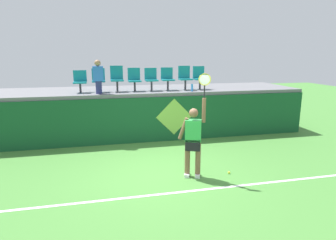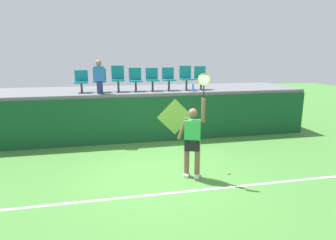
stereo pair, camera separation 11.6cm
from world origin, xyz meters
name	(u,v)px [view 1 (the left image)]	position (x,y,z in m)	size (l,w,h in m)	color
ground_plane	(164,174)	(0.00, 0.00, 0.00)	(40.00, 40.00, 0.00)	#478438
court_back_wall	(147,120)	(0.00, 2.87, 0.78)	(11.90, 0.20, 1.56)	#144C28
spectator_platform	(141,91)	(0.00, 4.19, 1.62)	(11.90, 2.74, 0.12)	slate
court_baseline_stripe	(174,193)	(0.00, -1.03, 0.00)	(10.71, 0.08, 0.01)	white
tennis_player	(193,139)	(0.66, -0.28, 0.98)	(0.72, 0.38, 2.54)	white
tennis_ball	(229,173)	(1.61, -0.34, 0.03)	(0.07, 0.07, 0.07)	#D1E533
water_bottle	(192,88)	(1.67, 3.06, 1.81)	(0.07, 0.07, 0.26)	#338CE5
stadium_chair_0	(80,80)	(-2.15, 3.63, 2.09)	(0.44, 0.42, 0.75)	#38383D
stadium_chair_1	(99,79)	(-1.53, 3.63, 2.13)	(0.44, 0.42, 0.81)	#38383D
stadium_chair_2	(117,77)	(-0.91, 3.64, 2.17)	(0.44, 0.42, 0.90)	#38383D
stadium_chair_3	(134,79)	(-0.30, 3.64, 2.12)	(0.44, 0.42, 0.82)	#38383D
stadium_chair_4	(151,78)	(0.31, 3.63, 2.12)	(0.44, 0.42, 0.81)	#38383D
stadium_chair_5	(167,78)	(0.91, 3.63, 2.13)	(0.44, 0.42, 0.82)	#38383D
stadium_chair_6	(185,77)	(1.57, 3.64, 2.15)	(0.44, 0.42, 0.87)	#38383D
stadium_chair_7	(199,77)	(2.13, 3.64, 2.14)	(0.44, 0.42, 0.85)	#38383D
spectator_0	(98,76)	(-1.53, 3.17, 2.26)	(0.34, 0.20, 1.11)	navy
wall_signage_mount	(174,140)	(0.95, 2.77, 0.00)	(1.27, 0.01, 1.49)	#144C28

